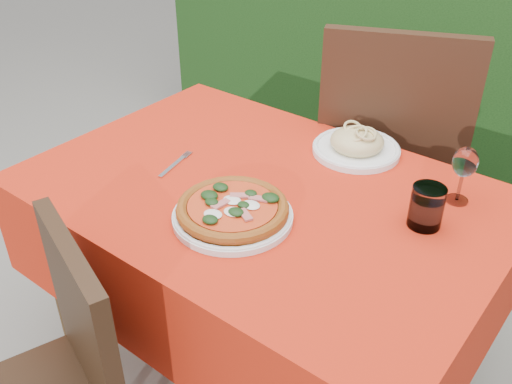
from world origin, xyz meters
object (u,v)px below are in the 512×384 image
Objects in this scene: pizza_plate at (233,211)px; water_glass at (426,209)px; chair_far at (390,150)px; wine_glass at (465,164)px; fork at (172,167)px; pasta_plate at (357,145)px.

water_glass is (0.38, 0.27, 0.02)m from pizza_plate.
chair_far is 3.29× the size of pizza_plate.
wine_glass is at bearing 110.31° from chair_far.
fork is at bearing 41.76° from chair_far.
chair_far is 6.81× the size of wine_glass.
wine_glass reaches higher than water_glass.
chair_far is 0.80m from fork.
water_glass reaches higher than fork.
chair_far is at bearing 95.61° from pasta_plate.
chair_far is at bearing 122.52° from water_glass.
wine_glass reaches higher than fork.
wine_glass is at bearing -11.08° from pasta_plate.
pizza_plate is at bearing -144.68° from water_glass.
wine_glass is at bearing 81.10° from water_glass.
pizza_plate is 0.46m from water_glass.
pizza_plate is at bearing -133.78° from wine_glass.
wine_glass is (0.40, 0.42, 0.08)m from pizza_plate.
wine_glass is (0.02, 0.15, 0.06)m from water_glass.
pasta_plate is at bearing 82.00° from pizza_plate.
water_glass reaches higher than pizza_plate.
water_glass is at bearing -34.96° from pasta_plate.
pasta_plate is 0.35m from wine_glass.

